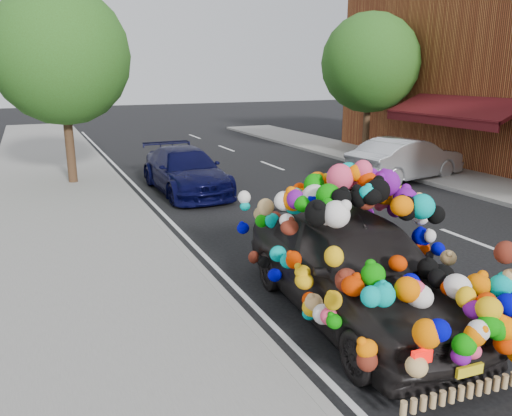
{
  "coord_description": "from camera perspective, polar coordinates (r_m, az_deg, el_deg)",
  "views": [
    {
      "loc": [
        -4.91,
        -7.31,
        3.55
      ],
      "look_at": [
        -1.37,
        0.52,
        1.2
      ],
      "focal_mm": 35.0,
      "sensor_mm": 36.0,
      "label": 1
    }
  ],
  "objects": [
    {
      "name": "navy_sedan",
      "position": [
        15.27,
        -8.06,
        4.25
      ],
      "size": [
        1.91,
        4.59,
        1.33
      ],
      "primitive_type": "imported",
      "rotation": [
        0.0,
        0.0,
        0.01
      ],
      "color": "black",
      "rests_on": "ground"
    },
    {
      "name": "plush_art_car",
      "position": [
        7.42,
        11.31,
        -3.83
      ],
      "size": [
        2.58,
        5.02,
        2.24
      ],
      "rotation": [
        0.0,
        0.0,
        -0.07
      ],
      "color": "black",
      "rests_on": "ground"
    },
    {
      "name": "tree_near_sidewalk",
      "position": [
        16.86,
        -21.39,
        15.9
      ],
      "size": [
        4.2,
        4.2,
        6.13
      ],
      "color": "#332114",
      "rests_on": "ground"
    },
    {
      "name": "footpath_far",
      "position": [
        17.04,
        26.88,
        1.8
      ],
      "size": [
        3.0,
        40.0,
        0.12
      ],
      "primitive_type": "cube",
      "color": "gray",
      "rests_on": "ground"
    },
    {
      "name": "sidewalk",
      "position": [
        8.13,
        -17.95,
        -10.92
      ],
      "size": [
        4.0,
        60.0,
        0.12
      ],
      "primitive_type": "cube",
      "color": "gray",
      "rests_on": "ground"
    },
    {
      "name": "kerb",
      "position": [
        8.49,
        -4.66,
        -8.96
      ],
      "size": [
        0.15,
        60.0,
        0.13
      ],
      "primitive_type": "cube",
      "color": "gray",
      "rests_on": "ground"
    },
    {
      "name": "lane_markings",
      "position": [
        11.76,
        23.82,
        -3.58
      ],
      "size": [
        6.0,
        50.0,
        0.01
      ],
      "primitive_type": null,
      "color": "silver",
      "rests_on": "ground"
    },
    {
      "name": "silver_hatchback",
      "position": [
        17.54,
        16.76,
        5.36
      ],
      "size": [
        4.57,
        2.28,
        1.44
      ],
      "primitive_type": "imported",
      "rotation": [
        0.0,
        0.0,
        1.75
      ],
      "color": "#AFB1B6",
      "rests_on": "ground"
    },
    {
      "name": "ground",
      "position": [
        9.49,
        8.91,
        -6.84
      ],
      "size": [
        100.0,
        100.0,
        0.0
      ],
      "primitive_type": "plane",
      "color": "black",
      "rests_on": "ground"
    },
    {
      "name": "tree_far_b",
      "position": [
        21.6,
        12.89,
        15.83
      ],
      "size": [
        4.0,
        4.0,
        5.9
      ],
      "color": "#332114",
      "rests_on": "ground"
    }
  ]
}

